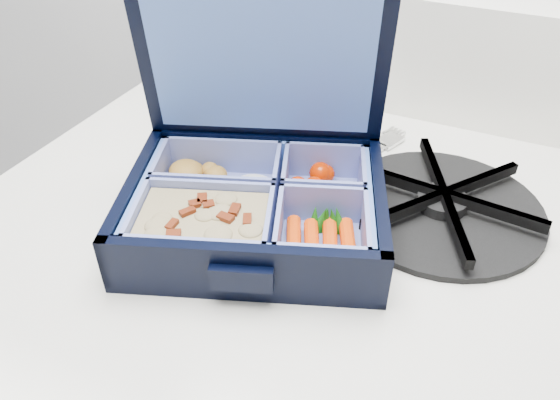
% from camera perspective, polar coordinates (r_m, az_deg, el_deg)
% --- Properties ---
extents(bento_box, '(0.27, 0.24, 0.05)m').
position_cam_1_polar(bento_box, '(0.49, -2.57, -0.74)').
color(bento_box, black).
rests_on(bento_box, stove).
extents(burner_grate, '(0.21, 0.21, 0.03)m').
position_cam_1_polar(burner_grate, '(0.54, 16.61, 0.05)').
color(burner_grate, black).
rests_on(burner_grate, stove).
extents(burner_grate_rear, '(0.24, 0.24, 0.02)m').
position_cam_1_polar(burner_grate_rear, '(0.71, -5.42, 10.95)').
color(burner_grate_rear, black).
rests_on(burner_grate_rear, stove).
extents(fork, '(0.09, 0.19, 0.01)m').
position_cam_1_polar(fork, '(0.58, 6.00, 2.93)').
color(fork, silver).
rests_on(fork, stove).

